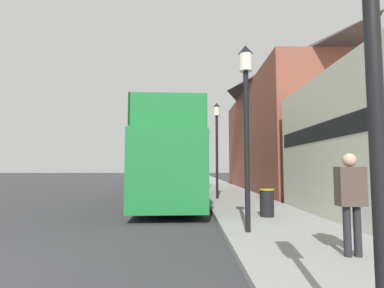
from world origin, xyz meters
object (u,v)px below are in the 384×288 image
(pedestrian_nearest, at_px, (351,194))
(parked_car_ahead_of_bus, at_px, (184,180))
(lamp_post_nearest, at_px, (246,101))
(lamp_post_second, at_px, (217,132))
(tour_bus, at_px, (170,164))
(lamp_post_third, at_px, (208,148))
(litter_bin, at_px, (267,201))

(pedestrian_nearest, bearing_deg, parked_car_ahead_of_bus, 100.22)
(lamp_post_nearest, bearing_deg, lamp_post_second, 89.86)
(tour_bus, relative_size, parked_car_ahead_of_bus, 2.58)
(tour_bus, bearing_deg, lamp_post_third, 71.00)
(tour_bus, xyz_separation_m, litter_bin, (3.39, -5.29, -1.25))
(lamp_post_nearest, relative_size, lamp_post_third, 1.04)
(parked_car_ahead_of_bus, bearing_deg, lamp_post_nearest, -85.65)
(tour_bus, relative_size, litter_bin, 12.78)
(lamp_post_third, bearing_deg, litter_bin, -85.93)
(tour_bus, bearing_deg, parked_car_ahead_of_bus, 83.17)
(lamp_post_third, bearing_deg, parked_car_ahead_of_bus, -173.22)
(parked_car_ahead_of_bus, distance_m, lamp_post_third, 3.10)
(parked_car_ahead_of_bus, distance_m, pedestrian_nearest, 17.83)
(parked_car_ahead_of_bus, height_order, lamp_post_second, lamp_post_second)
(tour_bus, distance_m, parked_car_ahead_of_bus, 8.09)
(parked_car_ahead_of_bus, relative_size, litter_bin, 4.96)
(lamp_post_second, bearing_deg, lamp_post_third, 89.45)
(tour_bus, relative_size, lamp_post_third, 2.59)
(tour_bus, height_order, lamp_post_second, lamp_post_second)
(pedestrian_nearest, height_order, lamp_post_third, lamp_post_third)
(pedestrian_nearest, distance_m, litter_bin, 4.32)
(pedestrian_nearest, distance_m, lamp_post_third, 17.92)
(tour_bus, distance_m, litter_bin, 6.40)
(tour_bus, height_order, litter_bin, tour_bus)
(parked_car_ahead_of_bus, height_order, pedestrian_nearest, pedestrian_nearest)
(lamp_post_third, height_order, litter_bin, lamp_post_third)
(parked_car_ahead_of_bus, height_order, lamp_post_third, lamp_post_third)
(parked_car_ahead_of_bus, xyz_separation_m, lamp_post_third, (1.82, 0.22, 2.49))
(tour_bus, height_order, lamp_post_nearest, lamp_post_nearest)
(parked_car_ahead_of_bus, bearing_deg, tour_bus, -96.34)
(tour_bus, bearing_deg, litter_bin, -59.89)
(tour_bus, bearing_deg, lamp_post_nearest, -75.30)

